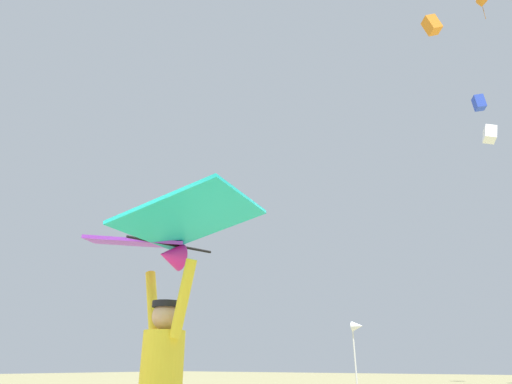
% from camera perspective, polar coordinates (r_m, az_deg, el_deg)
% --- Properties ---
extents(held_stunt_kite, '(2.15, 1.38, 0.44)m').
position_cam_1_polar(held_stunt_kite, '(3.86, -12.46, -5.71)').
color(held_stunt_kite, black).
extents(distant_kite_white_high_right, '(1.01, 1.18, 1.33)m').
position_cam_1_polar(distant_kite_white_high_right, '(30.50, 28.71, 6.77)').
color(distant_kite_white_high_right, white).
extents(distant_kite_blue_overhead_distant, '(1.00, 0.94, 1.15)m').
position_cam_1_polar(distant_kite_blue_overhead_distant, '(37.11, 27.59, 10.50)').
color(distant_kite_blue_overhead_distant, blue).
extents(distant_kite_orange_mid_left, '(0.87, 0.83, 1.55)m').
position_cam_1_polar(distant_kite_orange_mid_left, '(31.97, 27.88, 21.30)').
color(distant_kite_orange_mid_left, orange).
extents(distant_kite_orange_mid_right, '(1.10, 1.00, 1.16)m').
position_cam_1_polar(distant_kite_orange_mid_right, '(26.95, 22.38, 19.88)').
color(distant_kite_orange_mid_right, orange).
extents(marker_flag, '(0.30, 0.24, 2.16)m').
position_cam_1_polar(marker_flag, '(11.76, 13.33, -17.83)').
color(marker_flag, silver).
rests_on(marker_flag, ground).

